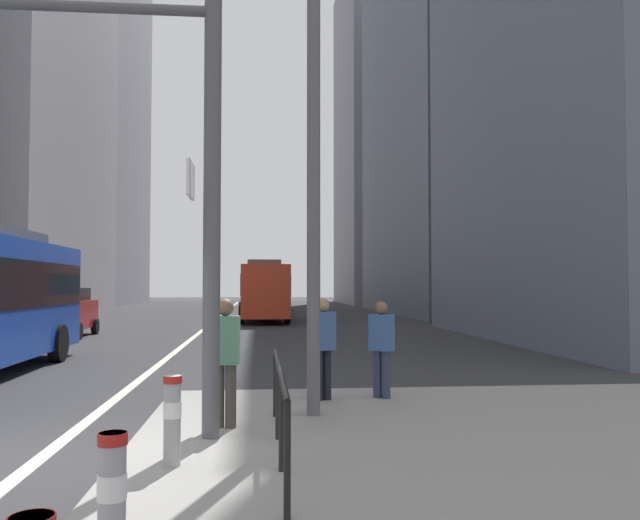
{
  "coord_description": "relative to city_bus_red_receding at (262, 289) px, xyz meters",
  "views": [
    {
      "loc": [
        2.57,
        -7.81,
        2.05
      ],
      "look_at": [
        6.89,
        38.14,
        3.85
      ],
      "focal_mm": 36.01,
      "sensor_mm": 36.0,
      "label": 1
    }
  ],
  "objects": [
    {
      "name": "ground_plane",
      "position": [
        -2.73,
        -9.62,
        -1.84
      ],
      "size": [
        160.0,
        160.0,
        0.0
      ],
      "primitive_type": "plane",
      "color": "#303033"
    },
    {
      "name": "median_island",
      "position": [
        2.77,
        -30.62,
        -1.76
      ],
      "size": [
        9.0,
        10.0,
        0.15
      ],
      "primitive_type": "cube",
      "color": "gray",
      "rests_on": "ground"
    },
    {
      "name": "lane_centre_line",
      "position": [
        -2.73,
        0.38,
        -1.83
      ],
      "size": [
        0.2,
        80.0,
        0.01
      ],
      "primitive_type": "cube",
      "color": "beige",
      "rests_on": "ground"
    },
    {
      "name": "office_tower_left_far",
      "position": [
        -18.73,
        31.24,
        18.09
      ],
      "size": [
        10.32,
        22.59,
        39.86
      ],
      "primitive_type": "cube",
      "color": "gray",
      "rests_on": "ground"
    },
    {
      "name": "office_tower_right_mid",
      "position": [
        14.27,
        8.2,
        16.04
      ],
      "size": [
        10.44,
        22.73,
        35.76
      ],
      "primitive_type": "cube",
      "color": "slate",
      "rests_on": "ground"
    },
    {
      "name": "office_tower_right_far",
      "position": [
        14.27,
        33.72,
        17.01
      ],
      "size": [
        10.36,
        17.67,
        37.69
      ],
      "primitive_type": "cube",
      "color": "gray",
      "rests_on": "ground"
    },
    {
      "name": "city_bus_red_receding",
      "position": [
        0.0,
        0.0,
        0.0
      ],
      "size": [
        2.92,
        11.08,
        3.4
      ],
      "color": "red",
      "rests_on": "ground"
    },
    {
      "name": "city_bus_red_distant",
      "position": [
        0.38,
        21.69,
        0.0
      ],
      "size": [
        2.85,
        11.64,
        3.4
      ],
      "color": "red",
      "rests_on": "ground"
    },
    {
      "name": "car_oncoming_mid",
      "position": [
        -7.87,
        -11.19,
        -0.85
      ],
      "size": [
        2.14,
        4.19,
        1.94
      ],
      "color": "maroon",
      "rests_on": "ground"
    },
    {
      "name": "car_receding_near",
      "position": [
        -0.01,
        9.31,
        -0.85
      ],
      "size": [
        2.15,
        4.18,
        1.94
      ],
      "color": "black",
      "rests_on": "ground"
    },
    {
      "name": "car_receding_far",
      "position": [
        1.15,
        12.62,
        -0.85
      ],
      "size": [
        2.05,
        4.3,
        1.94
      ],
      "color": "gold",
      "rests_on": "ground"
    },
    {
      "name": "traffic_signal_gantry",
      "position": [
        -3.08,
        -29.28,
        2.31
      ],
      "size": [
        6.88,
        0.65,
        6.0
      ],
      "color": "#515156",
      "rests_on": "median_island"
    },
    {
      "name": "street_lamp_post",
      "position": [
        0.64,
        -28.0,
        3.45
      ],
      "size": [
        5.5,
        0.32,
        8.0
      ],
      "color": "#56565B",
      "rests_on": "median_island"
    },
    {
      "name": "bollard_left",
      "position": [
        -1.12,
        -33.05,
        -1.17
      ],
      "size": [
        0.2,
        0.2,
        0.93
      ],
      "color": "#99999E",
      "rests_on": "median_island"
    },
    {
      "name": "bollard_right",
      "position": [
        -1.07,
        -30.49,
        -1.16
      ],
      "size": [
        0.2,
        0.2,
        0.94
      ],
      "color": "#99999E",
      "rests_on": "median_island"
    },
    {
      "name": "pedestrian_railing",
      "position": [
        0.07,
        -30.11,
        -0.96
      ],
      "size": [
        0.06,
        4.15,
        0.98
      ],
      "color": "black",
      "rests_on": "median_island"
    },
    {
      "name": "pedestrian_waiting",
      "position": [
        0.89,
        -26.8,
        -0.75
      ],
      "size": [
        0.45,
        0.39,
        1.68
      ],
      "color": "black",
      "rests_on": "median_island"
    },
    {
      "name": "pedestrian_walking",
      "position": [
        1.9,
        -26.69,
        -0.79
      ],
      "size": [
        0.44,
        0.43,
        1.62
      ],
      "color": "#2D334C",
      "rests_on": "median_island"
    },
    {
      "name": "pedestrian_far",
      "position": [
        -0.61,
        -28.72,
        -0.73
      ],
      "size": [
        0.4,
        0.27,
        1.72
      ],
      "color": "#423D38",
      "rests_on": "median_island"
    }
  ]
}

